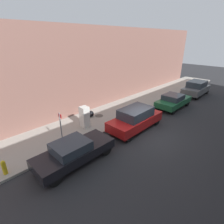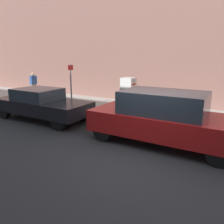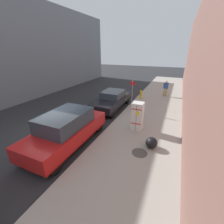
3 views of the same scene
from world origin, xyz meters
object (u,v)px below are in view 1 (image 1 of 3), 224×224
(parked_sedan_green, at_px, (173,101))
(parked_sedan_dark, at_px, (74,151))
(street_sign_post, at_px, (61,128))
(discarded_refrigerator, at_px, (85,117))
(fire_hydrant, at_px, (4,167))
(parked_suv_gray, at_px, (196,88))
(trash_bag, at_px, (91,114))
(parked_suv_red, at_px, (135,118))

(parked_sedan_green, bearing_deg, parked_sedan_dark, -90.00)
(street_sign_post, bearing_deg, discarded_refrigerator, 113.17)
(fire_hydrant, bearing_deg, parked_sedan_dark, 62.48)
(parked_sedan_dark, distance_m, parked_suv_gray, 17.80)
(parked_sedan_dark, bearing_deg, parked_sedan_green, 90.00)
(parked_sedan_green, bearing_deg, street_sign_post, -98.54)
(trash_bag, height_order, parked_sedan_dark, parked_sedan_dark)
(parked_sedan_green, relative_size, parked_suv_gray, 0.97)
(street_sign_post, relative_size, parked_sedan_dark, 0.50)
(fire_hydrant, bearing_deg, discarded_refrigerator, 101.61)
(street_sign_post, distance_m, parked_sedan_dark, 1.90)
(fire_hydrant, relative_size, parked_sedan_green, 0.18)
(trash_bag, bearing_deg, fire_hydrant, -72.66)
(parked_suv_gray, bearing_deg, street_sign_post, -95.66)
(parked_suv_red, distance_m, parked_suv_gray, 12.21)
(discarded_refrigerator, bearing_deg, trash_bag, 126.82)
(trash_bag, bearing_deg, parked_suv_red, 16.47)
(trash_bag, distance_m, parked_suv_red, 4.17)
(parked_sedan_dark, bearing_deg, trash_bag, 131.98)
(parked_sedan_dark, relative_size, parked_sedan_green, 1.06)
(street_sign_post, height_order, parked_sedan_green, street_sign_post)
(parked_sedan_dark, xyz_separation_m, parked_suv_gray, (-0.00, 17.80, 0.17))
(trash_bag, bearing_deg, parked_sedan_green, 61.85)
(trash_bag, bearing_deg, street_sign_post, -61.48)
(fire_hydrant, height_order, parked_sedan_green, parked_sedan_green)
(trash_bag, relative_size, parked_sedan_green, 0.13)
(street_sign_post, xyz_separation_m, parked_suv_red, (1.74, 5.30, -0.57))
(parked_suv_red, xyz_separation_m, parked_suv_gray, (-0.00, 12.21, 0.02))
(discarded_refrigerator, xyz_separation_m, street_sign_post, (1.13, -2.64, 0.48))
(trash_bag, xyz_separation_m, parked_sedan_dark, (3.98, -4.42, 0.31))
(discarded_refrigerator, bearing_deg, street_sign_post, -66.83)
(discarded_refrigerator, relative_size, parked_sedan_green, 0.38)
(parked_suv_red, bearing_deg, parked_sedan_dark, -90.00)
(fire_hydrant, distance_m, parked_suv_gray, 20.98)
(street_sign_post, relative_size, parked_suv_red, 0.49)
(discarded_refrigerator, distance_m, trash_bag, 1.93)
(discarded_refrigerator, bearing_deg, fire_hydrant, -78.39)
(parked_sedan_dark, xyz_separation_m, parked_suv_red, (0.00, 5.60, 0.15))
(parked_sedan_green, bearing_deg, parked_suv_gray, 90.00)
(street_sign_post, distance_m, trash_bag, 4.81)
(discarded_refrigerator, relative_size, street_sign_post, 0.71)
(discarded_refrigerator, relative_size, parked_sedan_dark, 0.36)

